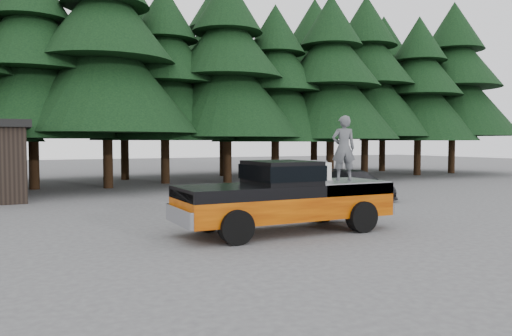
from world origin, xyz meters
name	(u,v)px	position (x,y,z in m)	size (l,w,h in m)	color
ground	(240,231)	(0.00, 0.00, 0.00)	(120.00, 120.00, 0.00)	#47474A
pickup_truck	(284,207)	(1.01, -0.65, 0.67)	(6.00, 2.04, 1.33)	#C65A04
truck_cab	(281,172)	(0.91, -0.65, 1.62)	(1.66, 1.90, 0.59)	black
air_compressor	(314,173)	(1.87, -0.79, 1.59)	(0.76, 0.63, 0.52)	silver
man_on_bed	(344,148)	(2.94, -0.66, 2.25)	(0.67, 0.44, 1.85)	#4E5054
parked_car	(355,184)	(7.70, 4.96, 0.60)	(1.69, 4.16, 1.21)	black
treeline	(123,50)	(0.42, 17.20, 7.72)	(60.15, 16.05, 17.50)	black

